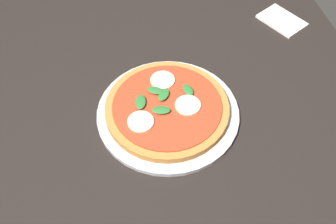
{
  "coord_description": "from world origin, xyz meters",
  "views": [
    {
      "loc": [
        -0.56,
        0.09,
        1.52
      ],
      "look_at": [
        0.03,
        -0.03,
        0.76
      ],
      "focal_mm": 42.18,
      "sensor_mm": 36.0,
      "label": 1
    }
  ],
  "objects_px": {
    "dining_table": "(159,144)",
    "pizza": "(167,107)",
    "napkin": "(282,21)",
    "serving_tray": "(168,113)"
  },
  "relations": [
    {
      "from": "dining_table",
      "to": "napkin",
      "type": "bearing_deg",
      "value": -55.49
    },
    {
      "from": "dining_table",
      "to": "pizza",
      "type": "xyz_separation_m",
      "value": [
        0.03,
        -0.03,
        0.11
      ]
    },
    {
      "from": "serving_tray",
      "to": "pizza",
      "type": "distance_m",
      "value": 0.02
    },
    {
      "from": "dining_table",
      "to": "serving_tray",
      "type": "height_order",
      "value": "serving_tray"
    },
    {
      "from": "dining_table",
      "to": "napkin",
      "type": "height_order",
      "value": "napkin"
    },
    {
      "from": "dining_table",
      "to": "pizza",
      "type": "distance_m",
      "value": 0.12
    },
    {
      "from": "serving_tray",
      "to": "pizza",
      "type": "bearing_deg",
      "value": 24.04
    },
    {
      "from": "serving_tray",
      "to": "dining_table",
      "type": "bearing_deg",
      "value": 130.52
    },
    {
      "from": "napkin",
      "to": "serving_tray",
      "type": "bearing_deg",
      "value": 124.04
    },
    {
      "from": "pizza",
      "to": "serving_tray",
      "type": "bearing_deg",
      "value": -155.96
    }
  ]
}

